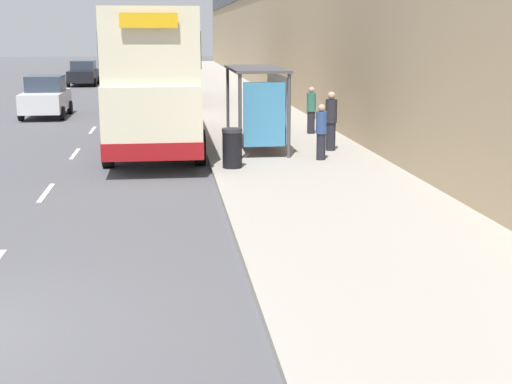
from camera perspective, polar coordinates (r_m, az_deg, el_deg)
name	(u,v)px	position (r m, az deg, el deg)	size (l,w,h in m)	color
pavement	(222,89)	(47.21, -2.73, 8.23)	(5.00, 93.00, 0.14)	#A39E93
lane_mark_1	(46,193)	(17.34, -16.44, -0.05)	(0.12, 2.00, 0.01)	silver
lane_mark_2	(75,154)	(22.74, -14.28, 2.99)	(0.12, 2.00, 0.01)	silver
lane_mark_3	(93,130)	(28.20, -12.94, 4.85)	(0.12, 2.00, 0.01)	silver
lane_mark_4	(104,114)	(33.69, -12.03, 6.11)	(0.12, 2.00, 0.01)	silver
lane_mark_5	(113,103)	(39.20, -11.38, 7.01)	(0.12, 2.00, 0.01)	silver
lane_mark_6	(119,94)	(44.72, -10.88, 7.69)	(0.12, 2.00, 0.01)	silver
lane_mark_7	(124,87)	(50.24, -10.50, 8.22)	(0.12, 2.00, 0.01)	silver
lane_mark_8	(128,82)	(55.77, -10.18, 8.65)	(0.12, 2.00, 0.01)	silver
bus_shelter	(263,93)	(21.87, 0.55, 7.94)	(1.60, 4.20, 2.48)	#4C4C51
double_decker_bus_near	(154,77)	(23.21, -8.17, 9.10)	(2.85, 10.64, 4.30)	beige
double_decker_bus_ahead	(160,60)	(38.60, -7.72, 10.45)	(2.85, 10.89, 4.30)	beige
car_0	(46,97)	(33.14, -16.47, 7.31)	(1.92, 4.09, 1.82)	silver
car_1	(164,67)	(61.43, -7.35, 9.89)	(2.07, 4.39, 1.74)	navy
car_2	(83,73)	(53.01, -13.64, 9.23)	(2.02, 4.53, 1.74)	black
pedestrian_at_shelter	(311,110)	(25.56, 4.44, 6.58)	(0.33, 0.33, 1.66)	#23232D
pedestrian_1	(331,121)	(21.84, 6.02, 5.70)	(0.35, 0.35, 1.79)	#23232D
pedestrian_2	(321,132)	(20.18, 5.24, 4.84)	(0.31, 0.31, 1.57)	#23232D
pedestrian_3	(278,118)	(23.10, 1.79, 5.90)	(0.32, 0.32, 1.60)	#23232D
litter_bin	(232,148)	(18.94, -1.92, 3.54)	(0.55, 0.55, 1.05)	black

